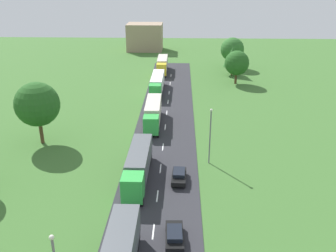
{
  "coord_description": "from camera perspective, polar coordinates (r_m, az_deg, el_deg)",
  "views": [
    {
      "loc": [
        2.58,
        -10.87,
        24.12
      ],
      "look_at": [
        0.68,
        40.88,
        2.46
      ],
      "focal_mm": 38.9,
      "sensor_mm": 36.0,
      "label": 1
    }
  ],
  "objects": [
    {
      "name": "tree_oak",
      "position": [
        102.97,
        10.04,
        11.74
      ],
      "size": [
        6.37,
        6.37,
        8.33
      ],
      "color": "#513823",
      "rests_on": "ground"
    },
    {
      "name": "tree_birch",
      "position": [
        95.34,
        10.11,
        10.68
      ],
      "size": [
        4.69,
        4.69,
        7.42
      ],
      "color": "#513823",
      "rests_on": "ground"
    },
    {
      "name": "lamppost_second",
      "position": [
        48.9,
        6.63,
        -1.17
      ],
      "size": [
        0.36,
        0.36,
        7.97
      ],
      "color": "slate",
      "rests_on": "ground"
    },
    {
      "name": "car_third",
      "position": [
        45.98,
        1.73,
        -7.8
      ],
      "size": [
        1.91,
        4.06,
        1.37
      ],
      "color": "black",
      "rests_on": "road"
    },
    {
      "name": "distant_building",
      "position": [
        127.23,
        -3.63,
        13.75
      ],
      "size": [
        11.72,
        9.33,
        8.86
      ],
      "primitive_type": "cube",
      "color": "#9E846B",
      "rests_on": "ground"
    },
    {
      "name": "car_second",
      "position": [
        36.7,
        1.03,
        -16.78
      ],
      "size": [
        1.9,
        4.23,
        1.38
      ],
      "color": "black",
      "rests_on": "road"
    },
    {
      "name": "tree_pine",
      "position": [
        57.39,
        -19.81,
        3.21
      ],
      "size": [
        6.65,
        6.65,
        9.62
      ],
      "color": "#513823",
      "rests_on": "ground"
    },
    {
      "name": "lane_marking_centre",
      "position": [
        40.36,
        -2.03,
        -13.9
      ],
      "size": [
        0.16,
        121.29,
        0.01
      ],
      "color": "white",
      "rests_on": "road"
    },
    {
      "name": "truck_fourth",
      "position": [
        80.16,
        -1.71,
        6.75
      ],
      "size": [
        2.56,
        13.52,
        3.51
      ],
      "color": "green",
      "rests_on": "road"
    },
    {
      "name": "truck_fifth",
      "position": [
        97.25,
        -0.9,
        9.65
      ],
      "size": [
        2.56,
        11.79,
        3.67
      ],
      "color": "yellow",
      "rests_on": "road"
    },
    {
      "name": "truck_third",
      "position": [
        62.6,
        -2.37,
        2.15
      ],
      "size": [
        2.69,
        12.11,
        3.69
      ],
      "color": "green",
      "rests_on": "road"
    },
    {
      "name": "truck_second",
      "position": [
        45.88,
        -4.7,
        -6.03
      ],
      "size": [
        2.56,
        12.54,
        3.56
      ],
      "color": "green",
      "rests_on": "road"
    },
    {
      "name": "tree_ash",
      "position": [
        87.64,
        10.73,
        9.67
      ],
      "size": [
        5.71,
        5.71,
        7.82
      ],
      "color": "#513823",
      "rests_on": "ground"
    },
    {
      "name": "road",
      "position": [
        42.87,
        -1.74,
        -11.5
      ],
      "size": [
        10.0,
        140.0,
        0.06
      ],
      "primitive_type": "cube",
      "color": "#2B2B30",
      "rests_on": "ground"
    }
  ]
}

